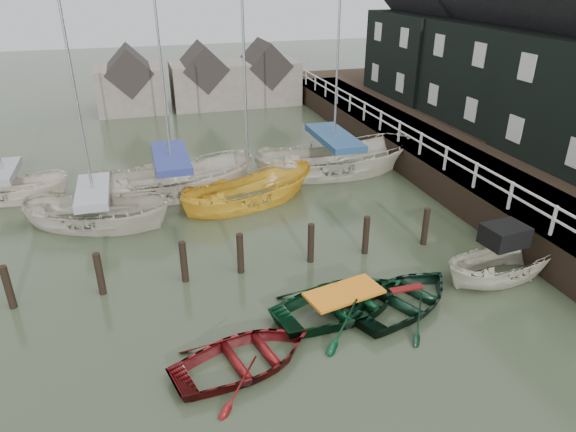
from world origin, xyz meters
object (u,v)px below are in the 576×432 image
object	(u,v)px
sailboat_a	(99,223)
sailboat_b	(174,192)
rowboat_red	(246,366)
rowboat_green	(343,311)
sailboat_d	(333,171)
sailboat_e	(9,197)
motorboat	(501,273)
rowboat_dkgreen	(404,306)
sailboat_c	(249,202)

from	to	relation	value
sailboat_a	sailboat_b	world-z (taller)	sailboat_a
sailboat_b	sailboat_a	bearing A→B (deg)	123.65
rowboat_red	sailboat_b	size ratio (longest dim) A/B	0.32
rowboat_green	sailboat_d	size ratio (longest dim) A/B	0.34
sailboat_b	sailboat_e	size ratio (longest dim) A/B	1.27
rowboat_green	motorboat	xyz separation A→B (m)	(5.60, 0.31, 0.10)
sailboat_b	sailboat_d	bearing A→B (deg)	-89.32
rowboat_dkgreen	motorboat	world-z (taller)	motorboat
sailboat_c	sailboat_e	distance (m)	10.39
motorboat	sailboat_d	bearing A→B (deg)	3.63
rowboat_green	sailboat_a	bearing A→B (deg)	29.69
rowboat_green	sailboat_e	bearing A→B (deg)	31.10
rowboat_dkgreen	sailboat_a	world-z (taller)	sailboat_a
rowboat_dkgreen	sailboat_e	world-z (taller)	sailboat_e
rowboat_dkgreen	sailboat_c	xyz separation A→B (m)	(-2.74, 8.61, 0.01)
rowboat_red	rowboat_dkgreen	size ratio (longest dim) A/B	0.96
sailboat_a	rowboat_dkgreen	bearing A→B (deg)	-109.77
rowboat_dkgreen	sailboat_d	xyz separation A→B (m)	(1.96, 10.90, 0.06)
rowboat_green	rowboat_red	bearing A→B (deg)	102.25
rowboat_red	sailboat_b	bearing A→B (deg)	-10.94
sailboat_d	sailboat_e	world-z (taller)	sailboat_d
rowboat_red	sailboat_e	world-z (taller)	sailboat_e
rowboat_dkgreen	sailboat_e	size ratio (longest dim) A/B	0.42
sailboat_b	sailboat_e	xyz separation A→B (m)	(-6.89, 1.43, 0.01)
sailboat_e	sailboat_c	bearing A→B (deg)	-97.05
rowboat_dkgreen	sailboat_d	world-z (taller)	sailboat_d
motorboat	sailboat_e	world-z (taller)	sailboat_e
motorboat	sailboat_d	distance (m)	10.47
sailboat_a	sailboat_c	bearing A→B (deg)	-63.02
sailboat_e	motorboat	bearing A→B (deg)	-113.23
rowboat_red	sailboat_e	size ratio (longest dim) A/B	0.40
sailboat_d	rowboat_red	bearing A→B (deg)	154.04
sailboat_b	rowboat_dkgreen	bearing A→B (deg)	-153.89
rowboat_red	rowboat_dkgreen	bearing A→B (deg)	-91.44
rowboat_green	sailboat_d	xyz separation A→B (m)	(3.79, 10.62, 0.06)
rowboat_red	sailboat_a	xyz separation A→B (m)	(-3.79, 9.36, 0.07)
motorboat	sailboat_b	size ratio (longest dim) A/B	0.38
rowboat_red	rowboat_dkgreen	distance (m)	5.15
rowboat_dkgreen	sailboat_b	size ratio (longest dim) A/B	0.33
rowboat_red	motorboat	distance (m)	8.97
sailboat_c	sailboat_e	size ratio (longest dim) A/B	1.08
rowboat_dkgreen	sailboat_d	bearing A→B (deg)	-35.61
sailboat_a	sailboat_c	size ratio (longest dim) A/B	1.18
rowboat_dkgreen	motorboat	bearing A→B (deg)	-106.65
sailboat_e	sailboat_d	bearing A→B (deg)	-82.52
rowboat_red	sailboat_a	size ratio (longest dim) A/B	0.31
sailboat_a	sailboat_c	world-z (taller)	sailboat_a
rowboat_red	sailboat_c	world-z (taller)	sailboat_c
sailboat_b	sailboat_d	xyz separation A→B (m)	(7.66, 0.41, -0.00)
rowboat_red	sailboat_e	distance (m)	15.09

